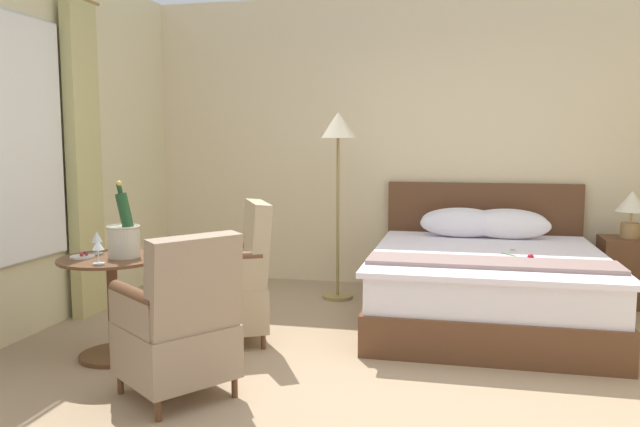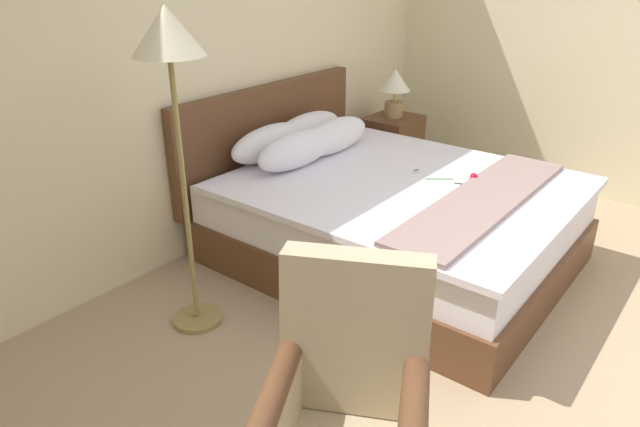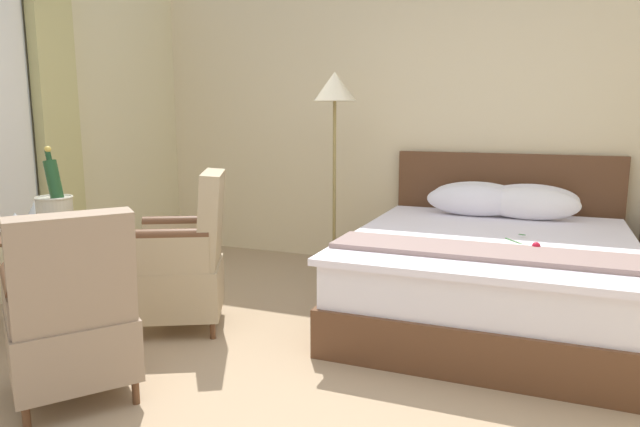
{
  "view_description": "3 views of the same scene",
  "coord_description": "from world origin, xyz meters",
  "px_view_note": "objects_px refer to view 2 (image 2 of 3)",
  "views": [
    {
      "loc": [
        0.13,
        -4.04,
        1.47
      ],
      "look_at": [
        -0.58,
        0.96,
        0.69
      ],
      "focal_mm": 35.0,
      "sensor_mm": 36.0,
      "label": 1
    },
    {
      "loc": [
        -2.42,
        -1.36,
        1.01
      ],
      "look_at": [
        -0.44,
        0.89,
        0.81
      ],
      "focal_mm": 32.0,
      "sensor_mm": 36.0,
      "label": 2
    },
    {
      "loc": [
        1.99,
        -1.18,
        1.97
      ],
      "look_at": [
        -0.62,
        0.93,
        0.86
      ],
      "focal_mm": 40.0,
      "sensor_mm": 36.0,
      "label": 3
    }
  ],
  "objects_px": {
    "floor_lamp_brass": "(110,129)",
    "armchair_by_window": "(37,347)",
    "side_table_round": "(35,415)",
    "nightstand": "(384,270)",
    "bed": "(354,287)",
    "snack_plate": "(89,310)",
    "wine_glass_near_edge": "(48,276)",
    "wine_glass_near_bucket": "(75,276)",
    "armchair_facing_bed": "(339,471)",
    "champagne_bucket": "(3,268)",
    "bedside_lamp": "(384,216)"
  },
  "relations": [
    {
      "from": "bed",
      "to": "champagne_bucket",
      "type": "xyz_separation_m",
      "value": [
        -2.88,
        -1.54,
        0.51
      ]
    },
    {
      "from": "side_table_round",
      "to": "armchair_facing_bed",
      "type": "bearing_deg",
      "value": -65.63
    },
    {
      "from": "champagne_bucket",
      "to": "snack_plate",
      "type": "height_order",
      "value": "champagne_bucket"
    },
    {
      "from": "nightstand",
      "to": "wine_glass_near_bucket",
      "type": "distance_m",
      "value": 4.75
    },
    {
      "from": "side_table_round",
      "to": "floor_lamp_brass",
      "type": "bearing_deg",
      "value": 63.39
    },
    {
      "from": "wine_glass_near_bucket",
      "to": "bed",
      "type": "bearing_deg",
      "value": 31.87
    },
    {
      "from": "armchair_by_window",
      "to": "floor_lamp_brass",
      "type": "bearing_deg",
      "value": 57.62
    },
    {
      "from": "floor_lamp_brass",
      "to": "armchair_facing_bed",
      "type": "distance_m",
      "value": 3.18
    },
    {
      "from": "side_table_round",
      "to": "nightstand",
      "type": "bearing_deg",
      "value": 30.23
    },
    {
      "from": "nightstand",
      "to": "armchair_by_window",
      "type": "distance_m",
      "value": 4.18
    },
    {
      "from": "nightstand",
      "to": "armchair_by_window",
      "type": "relative_size",
      "value": 0.65
    },
    {
      "from": "bedside_lamp",
      "to": "side_table_round",
      "type": "height_order",
      "value": "bedside_lamp"
    },
    {
      "from": "wine_glass_near_edge",
      "to": "armchair_facing_bed",
      "type": "relative_size",
      "value": 0.14
    },
    {
      "from": "floor_lamp_brass",
      "to": "wine_glass_near_bucket",
      "type": "relative_size",
      "value": 11.09
    },
    {
      "from": "nightstand",
      "to": "armchair_facing_bed",
      "type": "xyz_separation_m",
      "value": [
        -3.68,
        -3.22,
        0.14
      ]
    },
    {
      "from": "wine_glass_near_edge",
      "to": "armchair_facing_bed",
      "type": "xyz_separation_m",
      "value": [
        0.31,
        -0.97,
        -0.35
      ]
    },
    {
      "from": "wine_glass_near_bucket",
      "to": "armchair_by_window",
      "type": "relative_size",
      "value": 0.18
    },
    {
      "from": "bedside_lamp",
      "to": "wine_glass_near_edge",
      "type": "relative_size",
      "value": 3.3
    },
    {
      "from": "snack_plate",
      "to": "wine_glass_near_edge",
      "type": "bearing_deg",
      "value": 103.15
    },
    {
      "from": "side_table_round",
      "to": "wine_glass_near_bucket",
      "type": "height_order",
      "value": "wine_glass_near_bucket"
    },
    {
      "from": "nightstand",
      "to": "champagne_bucket",
      "type": "bearing_deg",
      "value": -150.4
    },
    {
      "from": "bed",
      "to": "champagne_bucket",
      "type": "height_order",
      "value": "bed"
    },
    {
      "from": "wine_glass_near_bucket",
      "to": "champagne_bucket",
      "type": "bearing_deg",
      "value": 128.85
    },
    {
      "from": "bedside_lamp",
      "to": "floor_lamp_brass",
      "type": "distance_m",
      "value": 3.1
    },
    {
      "from": "armchair_by_window",
      "to": "nightstand",
      "type": "bearing_deg",
      "value": 22.58
    },
    {
      "from": "bed",
      "to": "side_table_round",
      "type": "distance_m",
      "value": 3.23
    },
    {
      "from": "champagne_bucket",
      "to": "wine_glass_near_bucket",
      "type": "distance_m",
      "value": 0.22
    },
    {
      "from": "bed",
      "to": "snack_plate",
      "type": "bearing_deg",
      "value": -148.42
    },
    {
      "from": "bedside_lamp",
      "to": "champagne_bucket",
      "type": "height_order",
      "value": "champagne_bucket"
    },
    {
      "from": "bedside_lamp",
      "to": "champagne_bucket",
      "type": "relative_size",
      "value": 0.88
    },
    {
      "from": "bedside_lamp",
      "to": "armchair_by_window",
      "type": "distance_m",
      "value": 4.2
    },
    {
      "from": "bed",
      "to": "champagne_bucket",
      "type": "bearing_deg",
      "value": -151.89
    },
    {
      "from": "floor_lamp_brass",
      "to": "champagne_bucket",
      "type": "relative_size",
      "value": 3.78
    },
    {
      "from": "nightstand",
      "to": "bedside_lamp",
      "type": "xyz_separation_m",
      "value": [
        -0.0,
        0.0,
        0.57
      ]
    },
    {
      "from": "snack_plate",
      "to": "armchair_by_window",
      "type": "relative_size",
      "value": 0.16
    },
    {
      "from": "nightstand",
      "to": "bedside_lamp",
      "type": "relative_size",
      "value": 1.42
    },
    {
      "from": "bedside_lamp",
      "to": "armchair_facing_bed",
      "type": "xyz_separation_m",
      "value": [
        -3.68,
        -3.22,
        -0.44
      ]
    },
    {
      "from": "nightstand",
      "to": "wine_glass_near_bucket",
      "type": "relative_size",
      "value": 3.69
    },
    {
      "from": "bed",
      "to": "snack_plate",
      "type": "height_order",
      "value": "bed"
    },
    {
      "from": "armchair_facing_bed",
      "to": "wine_glass_near_bucket",
      "type": "bearing_deg",
      "value": 113.86
    },
    {
      "from": "floor_lamp_brass",
      "to": "snack_plate",
      "type": "xyz_separation_m",
      "value": [
        -0.91,
        -2.16,
        -0.79
      ]
    },
    {
      "from": "floor_lamp_brass",
      "to": "armchair_by_window",
      "type": "bearing_deg",
      "value": -122.38
    },
    {
      "from": "wine_glass_near_bucket",
      "to": "floor_lamp_brass",
      "type": "bearing_deg",
      "value": 66.45
    },
    {
      "from": "armchair_by_window",
      "to": "wine_glass_near_edge",
      "type": "bearing_deg",
      "value": -101.46
    },
    {
      "from": "floor_lamp_brass",
      "to": "nightstand",
      "type": "bearing_deg",
      "value": 5.59
    },
    {
      "from": "armchair_by_window",
      "to": "bed",
      "type": "bearing_deg",
      "value": 17.01
    },
    {
      "from": "side_table_round",
      "to": "bed",
      "type": "bearing_deg",
      "value": 29.02
    },
    {
      "from": "snack_plate",
      "to": "bed",
      "type": "bearing_deg",
      "value": 31.58
    },
    {
      "from": "bedside_lamp",
      "to": "side_table_round",
      "type": "bearing_deg",
      "value": -149.76
    },
    {
      "from": "side_table_round",
      "to": "armchair_by_window",
      "type": "relative_size",
      "value": 0.76
    }
  ]
}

